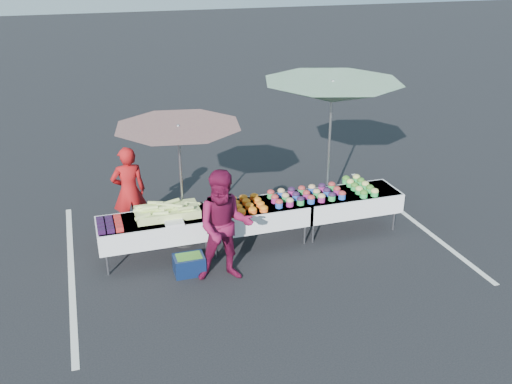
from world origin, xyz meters
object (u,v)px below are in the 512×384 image
object	(u,v)px
table_right	(348,201)
umbrella_right	(332,93)
customer	(225,227)
storage_bin	(189,264)
umbrella_left	(179,136)
vendor	(129,191)
table_left	(154,228)
table_center	(256,214)

from	to	relation	value
table_right	umbrella_right	bearing A→B (deg)	94.89
customer	storage_bin	xyz separation A→B (m)	(-0.53, 0.32, -0.76)
umbrella_left	table_right	bearing A→B (deg)	-7.54
vendor	umbrella_right	xyz separation A→B (m)	(3.80, -0.27, 1.59)
table_left	storage_bin	bearing A→B (deg)	-55.45
table_left	vendor	xyz separation A→B (m)	(-0.27, 1.07, 0.26)
umbrella_right	umbrella_left	bearing A→B (deg)	-172.29
table_right	storage_bin	xyz separation A→B (m)	(-3.15, -0.65, -0.42)
table_right	customer	xyz separation A→B (m)	(-2.62, -0.97, 0.34)
vendor	customer	xyz separation A→B (m)	(1.25, -2.04, 0.08)
table_right	storage_bin	world-z (taller)	table_right
umbrella_right	vendor	bearing A→B (deg)	175.86
table_center	storage_bin	size ratio (longest dim) A/B	3.76
umbrella_left	umbrella_right	world-z (taller)	umbrella_right
table_center	customer	size ratio (longest dim) A/B	1.01
table_right	umbrella_left	world-z (taller)	umbrella_left
table_left	vendor	world-z (taller)	vendor
umbrella_left	umbrella_right	size ratio (longest dim) A/B	0.90
table_center	vendor	xyz separation A→B (m)	(-2.07, 1.07, 0.26)
table_right	umbrella_right	distance (m)	2.01
customer	umbrella_left	distance (m)	1.79
table_right	storage_bin	size ratio (longest dim) A/B	3.76
table_center	storage_bin	distance (m)	1.56
table_left	vendor	distance (m)	1.14
table_left	umbrella_right	distance (m)	4.07
vendor	storage_bin	bearing A→B (deg)	108.95
customer	umbrella_left	size ratio (longest dim) A/B	0.71
table_center	vendor	bearing A→B (deg)	152.55
table_right	umbrella_right	world-z (taller)	umbrella_right
customer	umbrella_left	xyz separation A→B (m)	(-0.40, 1.37, 1.09)
table_left	customer	bearing A→B (deg)	-44.70
storage_bin	table_right	bearing A→B (deg)	11.99
customer	umbrella_right	world-z (taller)	umbrella_right
umbrella_left	storage_bin	bearing A→B (deg)	-96.98
table_left	umbrella_right	xyz separation A→B (m)	(3.53, 0.80, 1.85)
table_center	umbrella_left	size ratio (longest dim) A/B	0.72
table_left	table_right	xyz separation A→B (m)	(3.60, 0.00, 0.00)
vendor	table_left	bearing A→B (deg)	100.45
customer	table_center	bearing A→B (deg)	61.56
customer	storage_bin	distance (m)	0.98
table_center	storage_bin	bearing A→B (deg)	-154.33
table_left	table_center	size ratio (longest dim) A/B	1.00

